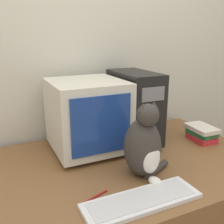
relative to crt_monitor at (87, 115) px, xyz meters
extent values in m
cube|color=beige|center=(0.03, 0.32, 0.27)|extent=(7.00, 0.05, 2.50)
cube|color=beige|center=(0.00, 0.00, -0.20)|extent=(0.28, 0.25, 0.02)
cube|color=beige|center=(0.00, 0.00, 0.01)|extent=(0.40, 0.42, 0.39)
cube|color=navy|center=(0.00, -0.21, 0.01)|extent=(0.32, 0.01, 0.30)
cube|color=black|center=(0.33, 0.03, 0.01)|extent=(0.21, 0.40, 0.44)
cube|color=slate|center=(0.33, -0.17, 0.13)|extent=(0.15, 0.01, 0.08)
cube|color=silver|center=(0.02, -0.58, -0.21)|extent=(0.50, 0.16, 0.02)
cube|color=silver|center=(0.02, -0.58, -0.19)|extent=(0.45, 0.13, 0.00)
ellipsoid|color=#38332D|center=(0.13, -0.38, -0.07)|extent=(0.18, 0.20, 0.29)
ellipsoid|color=white|center=(0.14, -0.45, -0.09)|extent=(0.10, 0.06, 0.16)
sphere|color=#38332D|center=(0.14, -0.42, 0.10)|extent=(0.11, 0.11, 0.10)
cone|color=#38332D|center=(0.11, -0.42, 0.14)|extent=(0.04, 0.04, 0.04)
cone|color=#38332D|center=(0.17, -0.42, 0.14)|extent=(0.04, 0.04, 0.04)
ellipsoid|color=white|center=(0.14, -0.49, -0.20)|extent=(0.06, 0.08, 0.04)
cylinder|color=#38332D|center=(0.21, -0.40, -0.20)|extent=(0.18, 0.11, 0.03)
cube|color=red|center=(0.71, -0.18, -0.20)|extent=(0.13, 0.18, 0.03)
cube|color=#28703D|center=(0.72, -0.17, -0.16)|extent=(0.14, 0.18, 0.03)
cube|color=beige|center=(0.71, -0.17, -0.13)|extent=(0.15, 0.21, 0.03)
cylinder|color=maroon|center=(-0.14, -0.47, -0.21)|extent=(0.14, 0.05, 0.01)
camera|label=1|loc=(-0.48, -1.36, 0.44)|focal=42.00mm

